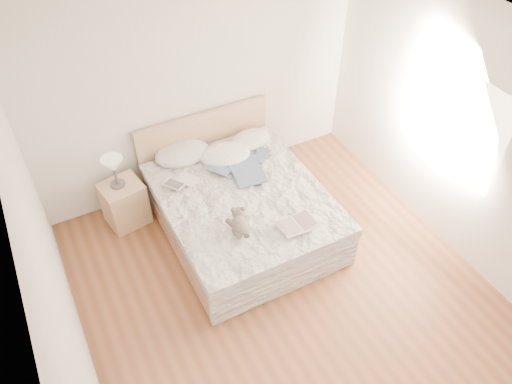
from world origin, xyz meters
The scene contains 16 objects.
floor centered at (0.00, 0.00, 0.00)m, with size 4.00×4.50×0.00m, color brown.
ceiling centered at (0.00, 0.00, 2.70)m, with size 4.00×4.50×0.00m, color white.
wall_back centered at (0.00, 2.25, 1.35)m, with size 4.00×0.02×2.70m, color silver.
wall_left centered at (-2.00, 0.00, 1.35)m, with size 0.02×4.50×2.70m, color silver.
wall_right centered at (2.00, 0.00, 1.35)m, with size 0.02×4.50×2.70m, color silver.
window centered at (1.99, 0.30, 1.45)m, with size 0.02×1.30×1.10m, color white.
bed centered at (0.00, 1.19, 0.31)m, with size 1.72×2.14×1.00m.
nightstand centered at (-1.15, 1.91, 0.28)m, with size 0.45×0.40×0.56m, color tan.
table_lamp centered at (-1.17, 1.94, 0.83)m, with size 0.27×0.27×0.38m.
pillow_left centered at (-0.35, 2.03, 0.64)m, with size 0.66×0.46×0.20m, color silver.
pillow_middle centered at (0.10, 1.78, 0.64)m, with size 0.61×0.42×0.18m, color white.
pillow_right centered at (0.49, 1.90, 0.64)m, with size 0.53×0.37×0.16m, color white.
blouse centered at (0.20, 1.41, 0.63)m, with size 0.54×0.58×0.02m, color #3A4967, non-canonical shape.
photo_book centered at (-0.54, 1.56, 0.63)m, with size 0.34×0.23×0.03m, color silver.
childrens_book centered at (0.27, 0.42, 0.63)m, with size 0.41×0.27×0.03m, color beige.
teddy_bear centered at (-0.28, 0.61, 0.65)m, with size 0.22×0.32×0.17m, color #67574C, non-canonical shape.
Camera 1 is at (-1.71, -2.48, 4.37)m, focal length 35.00 mm.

